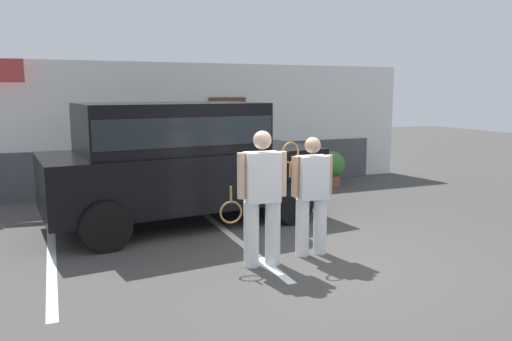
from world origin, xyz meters
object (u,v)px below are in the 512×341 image
object	(u,v)px
tennis_player_man	(262,197)
tennis_player_woman	(311,194)
parked_suv	(179,157)
potted_plant_by_porch	(332,167)

from	to	relation	value
tennis_player_man	tennis_player_woman	distance (m)	0.81
parked_suv	potted_plant_by_porch	bearing A→B (deg)	19.39
parked_suv	tennis_player_woman	size ratio (longest dim) A/B	2.92
parked_suv	tennis_player_man	world-z (taller)	parked_suv
parked_suv	potted_plant_by_porch	size ratio (longest dim) A/B	5.73
tennis_player_man	tennis_player_woman	bearing A→B (deg)	-163.81
parked_suv	tennis_player_man	xyz separation A→B (m)	(0.46, -2.47, -0.24)
tennis_player_woman	parked_suv	bearing A→B (deg)	-58.95
tennis_player_woman	tennis_player_man	bearing A→B (deg)	12.59
tennis_player_man	potted_plant_by_porch	bearing A→B (deg)	-123.68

